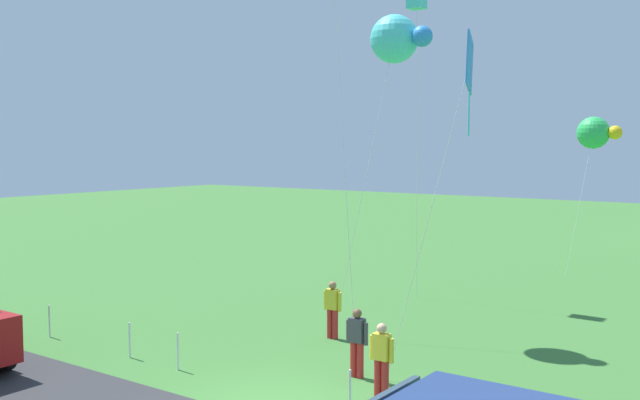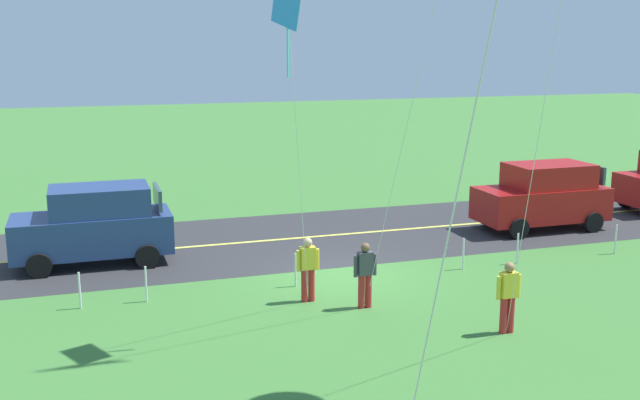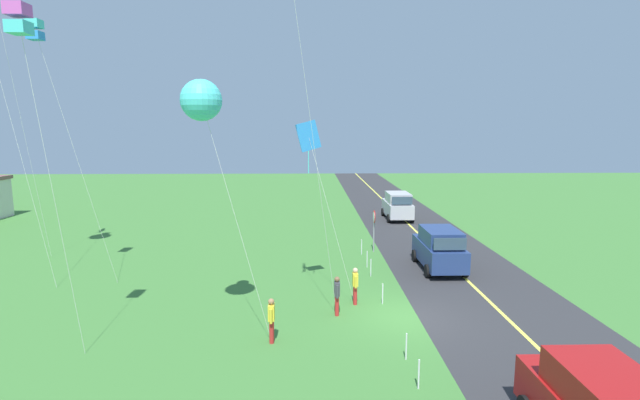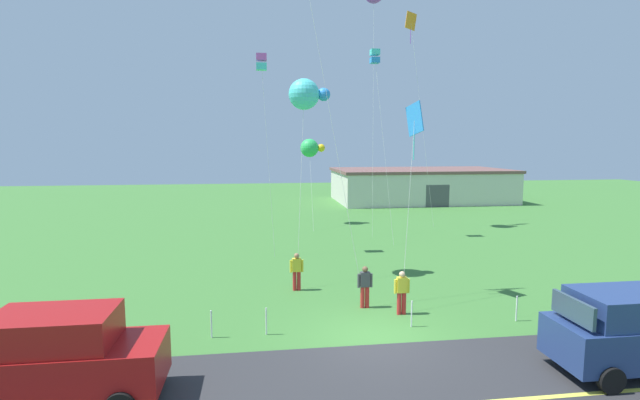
# 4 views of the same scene
# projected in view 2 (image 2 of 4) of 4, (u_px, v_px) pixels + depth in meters

# --- Properties ---
(ground_plane) EXTENTS (120.00, 120.00, 0.10)m
(ground_plane) POSITION_uv_depth(u_px,v_px,m) (339.00, 275.00, 20.57)
(ground_plane) COLOR #3D7533
(asphalt_road) EXTENTS (120.00, 7.00, 0.00)m
(asphalt_road) POSITION_uv_depth(u_px,v_px,m) (298.00, 238.00, 24.28)
(asphalt_road) COLOR #2D2D30
(asphalt_road) RESTS_ON ground
(road_centre_stripe) EXTENTS (120.00, 0.16, 0.00)m
(road_centre_stripe) POSITION_uv_depth(u_px,v_px,m) (298.00, 238.00, 24.28)
(road_centre_stripe) COLOR #E5E04C
(road_centre_stripe) RESTS_ON asphalt_road
(car_suv_foreground) EXTENTS (4.40, 2.12, 2.24)m
(car_suv_foreground) POSITION_uv_depth(u_px,v_px,m) (95.00, 224.00, 21.29)
(car_suv_foreground) COLOR navy
(car_suv_foreground) RESTS_ON ground
(car_parked_west_near) EXTENTS (4.40, 2.12, 2.24)m
(car_parked_west_near) POSITION_uv_depth(u_px,v_px,m) (543.00, 196.00, 25.29)
(car_parked_west_near) COLOR maroon
(car_parked_west_near) RESTS_ON ground
(person_adult_near) EXTENTS (0.58, 0.22, 1.60)m
(person_adult_near) POSITION_uv_depth(u_px,v_px,m) (365.00, 273.00, 17.75)
(person_adult_near) COLOR red
(person_adult_near) RESTS_ON ground
(person_adult_companion) EXTENTS (0.58, 0.22, 1.60)m
(person_adult_companion) POSITION_uv_depth(u_px,v_px,m) (508.00, 295.00, 16.19)
(person_adult_companion) COLOR red
(person_adult_companion) RESTS_ON ground
(person_child_watcher) EXTENTS (0.58, 0.22, 1.60)m
(person_child_watcher) POSITION_uv_depth(u_px,v_px,m) (308.00, 267.00, 18.19)
(person_child_watcher) COLOR red
(person_child_watcher) RESTS_ON ground
(kite_yellow_high) EXTENTS (1.22, 2.54, 7.83)m
(kite_yellow_high) POSITION_uv_depth(u_px,v_px,m) (288.00, 2.00, 14.81)
(kite_yellow_high) COLOR silver
(kite_yellow_high) RESTS_ON ground
(fence_post_0) EXTENTS (0.05, 0.05, 0.90)m
(fence_post_0) POSITION_uv_depth(u_px,v_px,m) (616.00, 239.00, 22.40)
(fence_post_0) COLOR silver
(fence_post_0) RESTS_ON ground
(fence_post_1) EXTENTS (0.05, 0.05, 0.90)m
(fence_post_1) POSITION_uv_depth(u_px,v_px,m) (518.00, 249.00, 21.38)
(fence_post_1) COLOR silver
(fence_post_1) RESTS_ON ground
(fence_post_2) EXTENTS (0.05, 0.05, 0.90)m
(fence_post_2) POSITION_uv_depth(u_px,v_px,m) (463.00, 254.00, 20.85)
(fence_post_2) COLOR silver
(fence_post_2) RESTS_ON ground
(fence_post_3) EXTENTS (0.05, 0.05, 0.90)m
(fence_post_3) POSITION_uv_depth(u_px,v_px,m) (295.00, 270.00, 19.38)
(fence_post_3) COLOR silver
(fence_post_3) RESTS_ON ground
(fence_post_4) EXTENTS (0.05, 0.05, 0.90)m
(fence_post_4) POSITION_uv_depth(u_px,v_px,m) (146.00, 284.00, 18.23)
(fence_post_4) COLOR silver
(fence_post_4) RESTS_ON ground
(fence_post_5) EXTENTS (0.05, 0.05, 0.90)m
(fence_post_5) POSITION_uv_depth(u_px,v_px,m) (80.00, 290.00, 17.77)
(fence_post_5) COLOR silver
(fence_post_5) RESTS_ON ground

